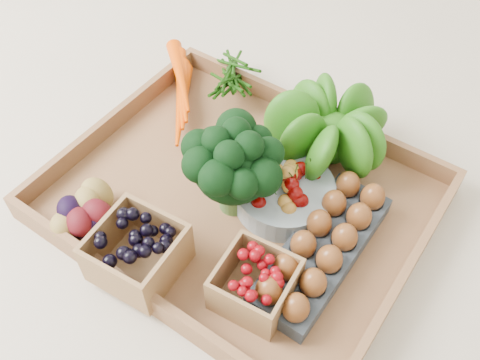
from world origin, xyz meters
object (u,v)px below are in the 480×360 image
Objects in this scene: cherry_bowl at (284,194)px; egg_carton at (322,251)px; broccoli at (233,181)px; tray at (240,201)px.

cherry_bowl is 0.59× the size of egg_carton.
cherry_bowl is (0.06, 0.05, -0.04)m from broccoli.
broccoli is 0.09m from cherry_bowl.
cherry_bowl is 0.11m from egg_carton.
broccoli reaches higher than egg_carton.
tray is 3.56× the size of cherry_bowl.
egg_carton is at bearing -28.88° from cherry_bowl.
cherry_bowl is at bearing 39.31° from broccoli.
broccoli is (-0.00, -0.02, 0.07)m from tray.
tray is at bearing 172.95° from egg_carton.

